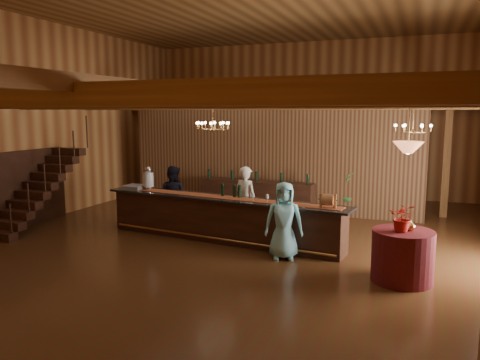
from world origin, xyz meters
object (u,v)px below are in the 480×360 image
(guest, at_px, (284,221))
(bartender, at_px, (246,201))
(raffle_drum, at_px, (328,200))
(floor_plant, at_px, (351,194))
(tasting_bar, at_px, (221,218))
(beverage_dispenser, at_px, (148,179))
(staff_second, at_px, (173,196))
(pendant_lamp, at_px, (408,147))
(chandelier_left, at_px, (213,125))
(backbar_shelf, at_px, (256,197))
(chandelier_right, at_px, (413,128))
(round_table, at_px, (402,256))

(guest, bearing_deg, bartender, 115.53)
(raffle_drum, height_order, floor_plant, raffle_drum)
(tasting_bar, distance_m, guest, 1.95)
(beverage_dispenser, height_order, staff_second, beverage_dispenser)
(raffle_drum, relative_size, pendant_lamp, 0.38)
(chandelier_left, relative_size, bartender, 0.47)
(beverage_dispenser, bearing_deg, raffle_drum, -8.11)
(beverage_dispenser, height_order, backbar_shelf, beverage_dispenser)
(tasting_bar, height_order, pendant_lamp, pendant_lamp)
(bartender, bearing_deg, chandelier_left, 37.02)
(chandelier_right, bearing_deg, bartender, -165.82)
(round_table, height_order, guest, guest)
(raffle_drum, bearing_deg, staff_second, 165.25)
(backbar_shelf, xyz_separation_m, round_table, (4.30, -4.42, -0.03))
(staff_second, bearing_deg, backbar_shelf, -121.57)
(chandelier_right, bearing_deg, pendant_lamp, -90.17)
(backbar_shelf, relative_size, chandelier_right, 4.37)
(backbar_shelf, xyz_separation_m, chandelier_left, (-0.18, -2.67, 2.20))
(chandelier_right, height_order, staff_second, chandelier_right)
(tasting_bar, relative_size, backbar_shelf, 1.79)
(beverage_dispenser, distance_m, backbar_shelf, 3.50)
(tasting_bar, distance_m, floor_plant, 4.51)
(tasting_bar, relative_size, raffle_drum, 18.35)
(tasting_bar, xyz_separation_m, beverage_dispenser, (-2.16, 0.31, 0.79))
(backbar_shelf, relative_size, guest, 2.18)
(beverage_dispenser, bearing_deg, floor_plant, 36.80)
(pendant_lamp, bearing_deg, beverage_dispenser, 165.32)
(round_table, xyz_separation_m, bartender, (-3.73, 2.02, 0.39))
(chandelier_right, xyz_separation_m, guest, (-2.34, -2.45, -1.84))
(guest, distance_m, floor_plant, 4.65)
(raffle_drum, xyz_separation_m, guest, (-0.81, -0.45, -0.41))
(tasting_bar, relative_size, pendant_lamp, 6.93)
(raffle_drum, relative_size, backbar_shelf, 0.10)
(round_table, relative_size, chandelier_right, 1.34)
(staff_second, xyz_separation_m, floor_plant, (4.18, 3.01, -0.15))
(chandelier_left, height_order, staff_second, chandelier_left)
(tasting_bar, height_order, backbar_shelf, tasting_bar)
(staff_second, distance_m, floor_plant, 5.16)
(floor_plant, bearing_deg, chandelier_right, -52.76)
(raffle_drum, relative_size, chandelier_left, 0.43)
(bartender, bearing_deg, pendant_lamp, 169.38)
(pendant_lamp, height_order, guest, pendant_lamp)
(backbar_shelf, height_order, bartender, bartender)
(round_table, height_order, floor_plant, floor_plant)
(tasting_bar, distance_m, chandelier_right, 4.89)
(chandelier_left, xyz_separation_m, floor_plant, (2.86, 3.35, -2.03))
(tasting_bar, relative_size, staff_second, 3.86)
(chandelier_right, xyz_separation_m, staff_second, (-5.81, -0.87, -1.83))
(pendant_lamp, height_order, staff_second, pendant_lamp)
(round_table, distance_m, floor_plant, 5.35)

